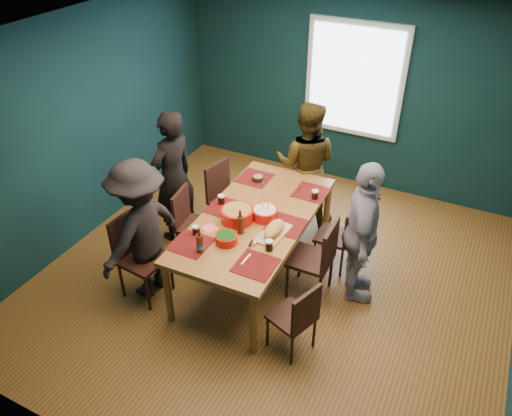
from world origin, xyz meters
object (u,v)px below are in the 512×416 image
Objects in this scene: chair_left_near at (136,249)px; person_near_left at (141,231)px; chair_left_far at (224,193)px; cutting_board at (274,230)px; bowl_dumpling at (265,213)px; person_back at (306,164)px; chair_right_far at (341,232)px; dining_table at (255,222)px; chair_left_mid at (189,219)px; bowl_salad at (237,214)px; chair_right_mid at (319,255)px; person_right at (362,234)px; bowl_herbs at (226,238)px; person_far_left at (173,177)px; chair_right_near at (298,315)px.

chair_left_near is 0.61× the size of person_near_left.
chair_left_near reaches higher than chair_left_far.
bowl_dumpling is at bearing 138.15° from cutting_board.
person_back is at bearing 104.63° from cutting_board.
chair_right_far is 1.09m from person_back.
dining_table is 1.38× the size of person_near_left.
bowl_dumpling reaches higher than chair_left_mid.
person_near_left is at bearing -145.29° from bowl_salad.
chair_right_mid is at bearing 30.09° from chair_left_near.
person_right reaches higher than dining_table.
chair_right_far is 3.84× the size of bowl_herbs.
chair_right_mid is at bearing 97.04° from person_far_left.
chair_right_near is at bearing -44.92° from dining_table.
bowl_salad is at bearing 166.15° from chair_right_near.
bowl_salad is (-1.24, -0.37, 0.09)m from person_right.
bowl_salad is (0.88, 0.62, 0.33)m from chair_left_near.
person_right is at bearing -1.97° from chair_left_mid.
bowl_salad reaches higher than chair_right_mid.
chair_right_far is 0.50× the size of person_far_left.
person_far_left reaches higher than dining_table.
bowl_herbs is at bearing -177.20° from chair_right_near.
dining_table is at bearing 76.74° from person_back.
chair_right_near is at bearing -47.98° from bowl_dumpling.
chair_left_far is at bearing 138.24° from dining_table.
person_back is (0.06, 1.31, 0.07)m from dining_table.
cutting_board is (-0.80, -0.42, 0.07)m from person_right.
dining_table is 0.17m from bowl_dumpling.
person_back reaches higher than chair_left_mid.
chair_right_far is at bearing 34.66° from dining_table.
bowl_herbs is at bearing 75.68° from person_back.
chair_right_near is 2.40× the size of bowl_salad.
person_right is (1.86, -0.42, 0.27)m from chair_left_far.
chair_left_mid is 1.03× the size of chair_right_far.
chair_left_far is 1.62m from chair_right_mid.
person_back is at bearing 68.51° from chair_left_near.
bowl_herbs is at bearing 20.13° from chair_left_near.
person_right is (2.12, 0.99, 0.24)m from chair_left_near.
person_right reaches higher than cutting_board.
chair_left_mid is (-0.88, 0.03, -0.24)m from dining_table.
person_far_left reaches higher than chair_right_near.
person_right is at bearing 28.13° from chair_right_mid.
dining_table is 1.32m from person_back.
chair_left_near is 1.48m from cutting_board.
person_far_left reaches higher than bowl_herbs.
cutting_board is (-0.54, 0.60, 0.40)m from chair_right_near.
person_back is at bearing 86.13° from dining_table.
chair_left_far is 1.71× the size of cutting_board.
chair_right_mid is 1.48m from person_back.
chair_left_far is 1.11m from bowl_dumpling.
chair_left_near is 1.15× the size of chair_right_far.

